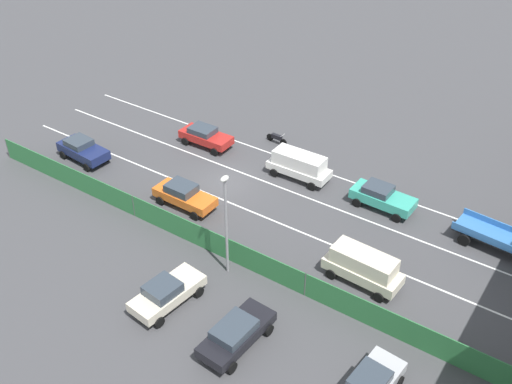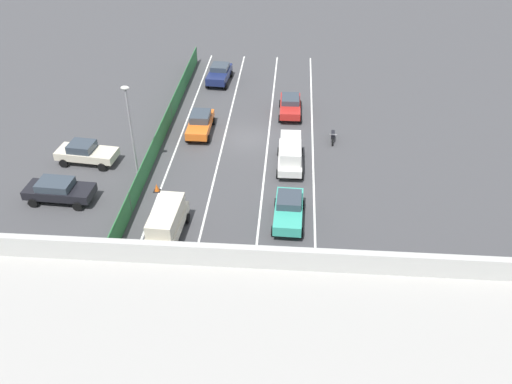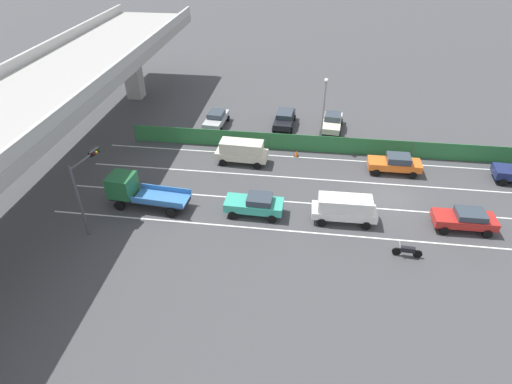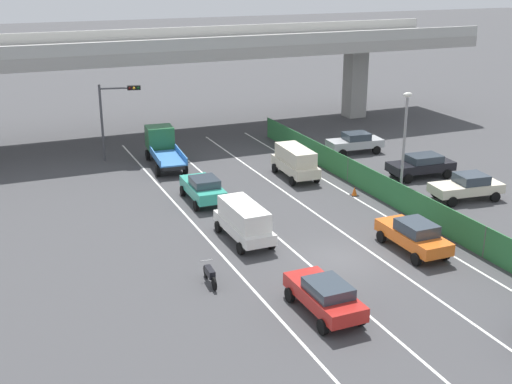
{
  "view_description": "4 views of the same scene",
  "coord_description": "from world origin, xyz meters",
  "px_view_note": "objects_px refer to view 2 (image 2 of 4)",
  "views": [
    {
      "loc": [
        28.77,
        22.31,
        24.74
      ],
      "look_at": [
        2.52,
        4.34,
        2.41
      ],
      "focal_mm": 42.44,
      "sensor_mm": 36.0,
      "label": 1
    },
    {
      "loc": [
        -3.57,
        38.16,
        21.49
      ],
      "look_at": [
        -1.53,
        10.19,
        1.91
      ],
      "focal_mm": 38.07,
      "sensor_mm": 36.0,
      "label": 2
    },
    {
      "loc": [
        -28.37,
        7.23,
        19.36
      ],
      "look_at": [
        -2.04,
        10.65,
        0.88
      ],
      "focal_mm": 29.17,
      "sensor_mm": 36.0,
      "label": 3
    },
    {
      "loc": [
        -15.73,
        -26.17,
        13.94
      ],
      "look_at": [
        -2.14,
        5.73,
        1.95
      ],
      "focal_mm": 46.56,
      "sensor_mm": 36.0,
      "label": 4
    }
  ],
  "objects_px": {
    "parked_sedan_cream": "(86,152)",
    "parked_wagon_silver": "(29,262)",
    "car_sedan_red": "(290,105)",
    "parked_sedan_dark": "(59,190)",
    "street_lamp": "(130,122)",
    "car_sedan_navy": "(219,73)",
    "car_van_white": "(290,153)",
    "car_van_cream": "(167,221)",
    "car_taxi_orange": "(200,123)",
    "car_taxi_teal": "(289,209)",
    "traffic_light": "(353,311)",
    "traffic_cone": "(157,188)",
    "motorcycle": "(333,136)",
    "flatbed_truck_blue": "(284,316)"
  },
  "relations": [
    {
      "from": "car_sedan_red",
      "to": "traffic_cone",
      "type": "height_order",
      "value": "car_sedan_red"
    },
    {
      "from": "motorcycle",
      "to": "car_van_white",
      "type": "bearing_deg",
      "value": 50.65
    },
    {
      "from": "parked_sedan_cream",
      "to": "traffic_light",
      "type": "bearing_deg",
      "value": 136.42
    },
    {
      "from": "parked_sedan_dark",
      "to": "street_lamp",
      "type": "height_order",
      "value": "street_lamp"
    },
    {
      "from": "car_sedan_navy",
      "to": "motorcycle",
      "type": "relative_size",
      "value": 2.23
    },
    {
      "from": "car_sedan_red",
      "to": "parked_sedan_cream",
      "type": "height_order",
      "value": "parked_sedan_cream"
    },
    {
      "from": "parked_sedan_cream",
      "to": "parked_wagon_silver",
      "type": "relative_size",
      "value": 1.05
    },
    {
      "from": "parked_sedan_dark",
      "to": "car_van_white",
      "type": "bearing_deg",
      "value": -160.37
    },
    {
      "from": "traffic_cone",
      "to": "parked_sedan_cream",
      "type": "bearing_deg",
      "value": -28.98
    },
    {
      "from": "car_van_cream",
      "to": "parked_sedan_cream",
      "type": "relative_size",
      "value": 1.02
    },
    {
      "from": "traffic_cone",
      "to": "street_lamp",
      "type": "bearing_deg",
      "value": -48.2
    },
    {
      "from": "car_taxi_orange",
      "to": "street_lamp",
      "type": "height_order",
      "value": "street_lamp"
    },
    {
      "from": "car_van_white",
      "to": "parked_sedan_cream",
      "type": "xyz_separation_m",
      "value": [
        15.16,
        0.55,
        -0.28
      ]
    },
    {
      "from": "car_van_white",
      "to": "flatbed_truck_blue",
      "type": "relative_size",
      "value": 0.75
    },
    {
      "from": "parked_sedan_cream",
      "to": "car_taxi_teal",
      "type": "bearing_deg",
      "value": 158.42
    },
    {
      "from": "car_van_cream",
      "to": "parked_sedan_dark",
      "type": "relative_size",
      "value": 1.01
    },
    {
      "from": "car_taxi_teal",
      "to": "parked_wagon_silver",
      "type": "distance_m",
      "value": 15.61
    },
    {
      "from": "car_van_white",
      "to": "flatbed_truck_blue",
      "type": "bearing_deg",
      "value": 90.08
    },
    {
      "from": "car_taxi_teal",
      "to": "parked_sedan_dark",
      "type": "height_order",
      "value": "car_taxi_teal"
    },
    {
      "from": "car_taxi_teal",
      "to": "car_van_cream",
      "type": "xyz_separation_m",
      "value": [
        7.37,
        2.18,
        0.3
      ]
    },
    {
      "from": "parked_wagon_silver",
      "to": "traffic_cone",
      "type": "relative_size",
      "value": 7.53
    },
    {
      "from": "street_lamp",
      "to": "traffic_cone",
      "type": "bearing_deg",
      "value": 131.8
    },
    {
      "from": "car_van_white",
      "to": "traffic_light",
      "type": "height_order",
      "value": "traffic_light"
    },
    {
      "from": "car_sedan_navy",
      "to": "car_van_white",
      "type": "relative_size",
      "value": 0.92
    },
    {
      "from": "car_sedan_red",
      "to": "car_taxi_teal",
      "type": "height_order",
      "value": "car_taxi_teal"
    },
    {
      "from": "traffic_light",
      "to": "street_lamp",
      "type": "relative_size",
      "value": 0.83
    },
    {
      "from": "parked_wagon_silver",
      "to": "traffic_light",
      "type": "bearing_deg",
      "value": 163.22
    },
    {
      "from": "motorcycle",
      "to": "car_taxi_teal",
      "type": "bearing_deg",
      "value": 72.83
    },
    {
      "from": "car_sedan_navy",
      "to": "traffic_light",
      "type": "bearing_deg",
      "value": 107.16
    },
    {
      "from": "car_van_white",
      "to": "car_van_cream",
      "type": "distance_m",
      "value": 11.4
    },
    {
      "from": "car_sedan_red",
      "to": "car_van_cream",
      "type": "distance_m",
      "value": 18.71
    },
    {
      "from": "motorcycle",
      "to": "parked_wagon_silver",
      "type": "distance_m",
      "value": 24.27
    },
    {
      "from": "parked_sedan_dark",
      "to": "traffic_light",
      "type": "distance_m",
      "value": 22.28
    },
    {
      "from": "car_sedan_red",
      "to": "street_lamp",
      "type": "bearing_deg",
      "value": 43.35
    },
    {
      "from": "car_taxi_orange",
      "to": "car_sedan_navy",
      "type": "height_order",
      "value": "car_taxi_orange"
    },
    {
      "from": "parked_wagon_silver",
      "to": "flatbed_truck_blue",
      "type": "bearing_deg",
      "value": 167.12
    },
    {
      "from": "car_van_white",
      "to": "parked_sedan_cream",
      "type": "height_order",
      "value": "car_van_white"
    },
    {
      "from": "car_taxi_orange",
      "to": "traffic_cone",
      "type": "xyz_separation_m",
      "value": [
        1.72,
        8.57,
        -0.64
      ]
    },
    {
      "from": "car_sedan_navy",
      "to": "car_van_white",
      "type": "distance_m",
      "value": 16.58
    },
    {
      "from": "car_sedan_navy",
      "to": "car_van_cream",
      "type": "relative_size",
      "value": 0.93
    },
    {
      "from": "car_taxi_orange",
      "to": "motorcycle",
      "type": "distance_m",
      "value": 10.75
    },
    {
      "from": "parked_sedan_cream",
      "to": "street_lamp",
      "type": "xyz_separation_m",
      "value": [
        -4.1,
        1.18,
        3.28
      ]
    },
    {
      "from": "car_taxi_orange",
      "to": "parked_sedan_dark",
      "type": "distance_m",
      "value": 12.91
    },
    {
      "from": "car_van_white",
      "to": "car_van_cream",
      "type": "relative_size",
      "value": 1.01
    },
    {
      "from": "car_sedan_red",
      "to": "parked_sedan_dark",
      "type": "height_order",
      "value": "parked_sedan_dark"
    },
    {
      "from": "parked_sedan_dark",
      "to": "traffic_light",
      "type": "relative_size",
      "value": 0.82
    },
    {
      "from": "parked_sedan_dark",
      "to": "car_taxi_orange",
      "type": "bearing_deg",
      "value": -128.06
    },
    {
      "from": "car_sedan_navy",
      "to": "parked_wagon_silver",
      "type": "bearing_deg",
      "value": 75.3
    },
    {
      "from": "car_taxi_teal",
      "to": "car_van_white",
      "type": "distance_m",
      "value": 6.56
    },
    {
      "from": "motorcycle",
      "to": "parked_sedan_dark",
      "type": "relative_size",
      "value": 0.42
    }
  ]
}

